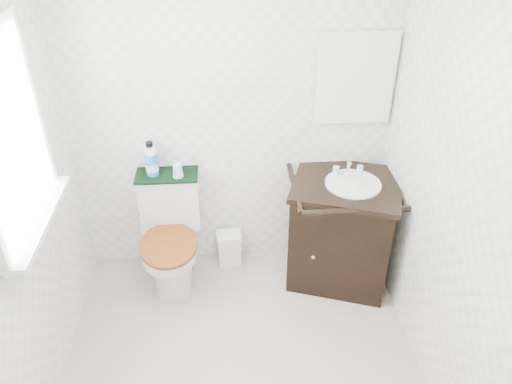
{
  "coord_description": "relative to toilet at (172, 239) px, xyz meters",
  "views": [
    {
      "loc": [
        -0.06,
        -1.91,
        2.6
      ],
      "look_at": [
        0.13,
        0.75,
        0.87
      ],
      "focal_mm": 35.0,
      "sensor_mm": 36.0,
      "label": 1
    }
  ],
  "objects": [
    {
      "name": "floor",
      "position": [
        0.47,
        -0.97,
        -0.36
      ],
      "size": [
        2.4,
        2.4,
        0.0
      ],
      "primitive_type": "plane",
      "color": "#C0B59B",
      "rests_on": "ground"
    },
    {
      "name": "wall_back",
      "position": [
        0.47,
        0.23,
        0.84
      ],
      "size": [
        2.4,
        0.0,
        2.4
      ],
      "primitive_type": "plane",
      "rotation": [
        1.57,
        0.0,
        0.0
      ],
      "color": "silver",
      "rests_on": "ground"
    },
    {
      "name": "wall_left",
      "position": [
        -0.63,
        -0.97,
        0.84
      ],
      "size": [
        0.0,
        2.4,
        2.4
      ],
      "primitive_type": "plane",
      "rotation": [
        1.57,
        0.0,
        1.57
      ],
      "color": "silver",
      "rests_on": "ground"
    },
    {
      "name": "wall_right",
      "position": [
        1.57,
        -0.97,
        0.84
      ],
      "size": [
        0.0,
        2.4,
        2.4
      ],
      "primitive_type": "plane",
      "rotation": [
        1.57,
        0.0,
        -1.57
      ],
      "color": "silver",
      "rests_on": "ground"
    },
    {
      "name": "window",
      "position": [
        -0.6,
        -0.72,
        1.19
      ],
      "size": [
        0.02,
        0.7,
        0.9
      ],
      "primitive_type": "cube",
      "color": "white",
      "rests_on": "wall_left"
    },
    {
      "name": "mirror",
      "position": [
        1.28,
        0.21,
        1.09
      ],
      "size": [
        0.5,
        0.02,
        0.6
      ],
      "primitive_type": "cube",
      "color": "silver",
      "rests_on": "wall_back"
    },
    {
      "name": "toilet",
      "position": [
        0.0,
        0.0,
        0.0
      ],
      "size": [
        0.44,
        0.64,
        0.81
      ],
      "color": "silver",
      "rests_on": "floor"
    },
    {
      "name": "vanity",
      "position": [
        1.23,
        -0.06,
        0.08
      ],
      "size": [
        0.88,
        0.81,
        0.92
      ],
      "color": "black",
      "rests_on": "floor"
    },
    {
      "name": "trash_bin",
      "position": [
        0.42,
        0.13,
        -0.22
      ],
      "size": [
        0.2,
        0.16,
        0.27
      ],
      "color": "silver",
      "rests_on": "floor"
    },
    {
      "name": "towel",
      "position": [
        0.0,
        0.12,
        0.46
      ],
      "size": [
        0.43,
        0.22,
        0.02
      ],
      "primitive_type": "cube",
      "color": "black",
      "rests_on": "toilet"
    },
    {
      "name": "mouthwash_bottle",
      "position": [
        -0.09,
        0.13,
        0.59
      ],
      "size": [
        0.09,
        0.09,
        0.25
      ],
      "color": "blue",
      "rests_on": "towel"
    },
    {
      "name": "cup",
      "position": [
        0.08,
        0.09,
        0.52
      ],
      "size": [
        0.07,
        0.07,
        0.09
      ],
      "primitive_type": "cone",
      "color": "#87C0DD",
      "rests_on": "towel"
    },
    {
      "name": "soap_bar",
      "position": [
        1.2,
        0.03,
        0.47
      ],
      "size": [
        0.07,
        0.04,
        0.02
      ],
      "primitive_type": "ellipsoid",
      "color": "teal",
      "rests_on": "vanity"
    }
  ]
}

